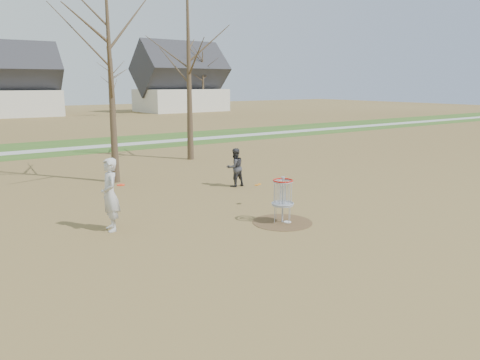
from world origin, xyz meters
The scene contains 11 objects.
ground centered at (0.00, 0.00, 0.00)m, with size 160.00×160.00×0.00m, color brown.
green_band centered at (0.00, 21.00, 0.01)m, with size 160.00×8.00×0.01m, color #2D5119.
footpath centered at (0.00, 20.00, 0.01)m, with size 160.00×1.50×0.01m, color #9E9E99.
dirt_circle centered at (0.00, 0.00, 0.01)m, with size 1.80×1.80×0.01m, color #47331E.
player_standing centered at (-4.45, 2.17, 1.03)m, with size 0.75×0.49×2.06m, color #BEBEBE.
player_throwing centered at (1.64, 4.93, 0.78)m, with size 0.75×0.59×1.55m, color #333338.
disc_grounded centered at (0.11, -0.11, 0.02)m, with size 0.22×0.22×0.02m, color silver.
discs_in_play centered at (-1.69, 2.01, 1.01)m, with size 4.99×0.26×0.64m.
disc_golf_basket centered at (0.00, 0.00, 0.91)m, with size 0.64×0.64×1.35m.
bare_trees centered at (1.78, 35.79, 5.35)m, with size 52.62×44.98×9.00m.
houses_row centered at (4.32, 52.56, 3.52)m, with size 56.51×10.01×7.26m.
Camera 1 is at (-8.71, -10.33, 4.09)m, focal length 35.00 mm.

